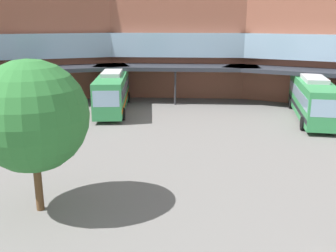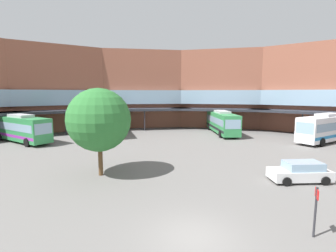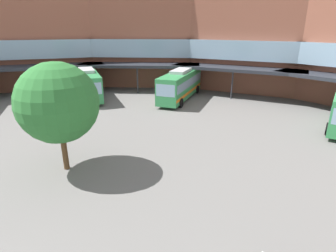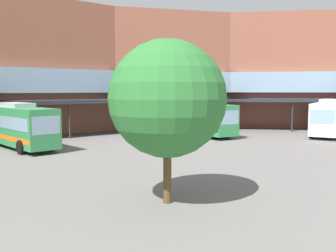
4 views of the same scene
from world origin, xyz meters
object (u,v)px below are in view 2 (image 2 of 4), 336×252
object	(u,v)px
bus_0	(222,122)
bus_3	(22,128)
bus_1	(109,122)
bus_4	(328,127)
plaza_tree	(99,120)
parked_car	(300,172)
stop_sign_post	(316,207)

from	to	relation	value
bus_0	bus_3	size ratio (longest dim) A/B	1.24
bus_1	bus_3	world-z (taller)	bus_1
bus_4	plaza_tree	world-z (taller)	plaza_tree
bus_3	parked_car	distance (m)	33.72
bus_3	bus_4	world-z (taller)	bus_4
bus_1	stop_sign_post	size ratio (longest dim) A/B	4.76
bus_1	stop_sign_post	bearing A→B (deg)	13.87
bus_0	parked_car	bearing A→B (deg)	-0.13
bus_3	stop_sign_post	world-z (taller)	bus_3
plaza_tree	stop_sign_post	distance (m)	15.44
bus_1	parked_car	distance (m)	29.27
bus_0	parked_car	size ratio (longest dim) A/B	2.64
bus_4	plaza_tree	bearing A→B (deg)	-5.71
parked_car	bus_3	bearing A→B (deg)	-29.96
bus_0	bus_1	distance (m)	18.55
bus_0	plaza_tree	size ratio (longest dim) A/B	1.70
bus_4	stop_sign_post	size ratio (longest dim) A/B	4.91
bus_1	bus_3	bearing A→B (deg)	-73.81
bus_1	bus_3	size ratio (longest dim) A/B	1.19
plaza_tree	bus_1	bearing A→B (deg)	92.11
bus_0	bus_3	distance (m)	29.89
parked_car	plaza_tree	size ratio (longest dim) A/B	0.64
bus_3	plaza_tree	size ratio (longest dim) A/B	1.37
bus_4	parked_car	distance (m)	19.65
bus_0	stop_sign_post	bearing A→B (deg)	-7.03
parked_car	plaza_tree	distance (m)	16.09
plaza_tree	bus_4	bearing A→B (deg)	17.89
parked_car	stop_sign_post	bearing A→B (deg)	63.05
bus_0	bus_3	world-z (taller)	bus_3
bus_3	bus_4	size ratio (longest dim) A/B	0.81
bus_3	plaza_tree	world-z (taller)	plaza_tree
bus_0	stop_sign_post	distance (m)	30.05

